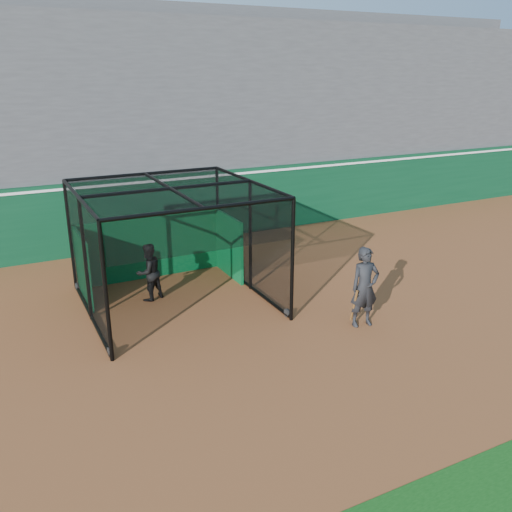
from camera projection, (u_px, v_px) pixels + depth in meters
name	position (u px, v px, depth m)	size (l,w,h in m)	color
ground	(249.00, 347.00, 12.38)	(120.00, 120.00, 0.00)	brown
outfield_wall	(143.00, 211.00, 19.14)	(50.00, 0.50, 2.50)	#0A3B21
grandstand	(112.00, 111.00, 21.29)	(50.00, 7.85, 8.95)	#4C4C4F
batting_cage	(173.00, 248.00, 14.22)	(4.60, 4.75, 3.15)	black
batter	(149.00, 272.00, 14.69)	(0.78, 0.61, 1.60)	black
on_deck_player	(365.00, 287.00, 13.12)	(0.79, 0.58, 2.01)	black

